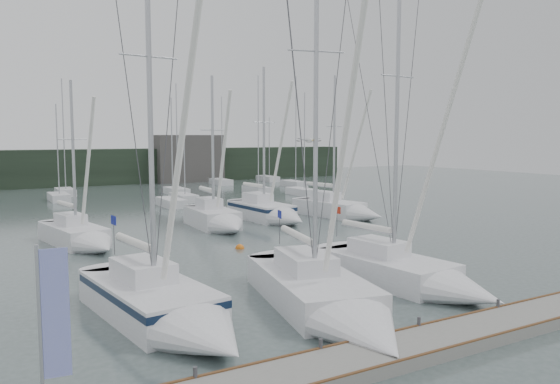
{
  "coord_description": "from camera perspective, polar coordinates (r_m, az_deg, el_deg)",
  "views": [
    {
      "loc": [
        -10.97,
        -17.16,
        6.74
      ],
      "look_at": [
        1.81,
        5.0,
        4.15
      ],
      "focal_mm": 35.0,
      "sensor_mm": 36.0,
      "label": 1
    }
  ],
  "objects": [
    {
      "name": "ground",
      "position": [
        21.45,
        2.55,
        -12.53
      ],
      "size": [
        160.0,
        160.0,
        0.0
      ],
      "primitive_type": "plane",
      "color": "#445251",
      "rests_on": "ground"
    },
    {
      "name": "dock",
      "position": [
        17.63,
        11.68,
        -16.11
      ],
      "size": [
        24.0,
        2.0,
        0.4
      ],
      "primitive_type": "cube",
      "color": "slate",
      "rests_on": "ground"
    },
    {
      "name": "far_treeline",
      "position": [
        80.03,
        -22.07,
        2.33
      ],
      "size": [
        90.0,
        4.0,
        5.0
      ],
      "primitive_type": "cube",
      "color": "black",
      "rests_on": "ground"
    },
    {
      "name": "far_building_right",
      "position": [
        82.48,
        -9.4,
        3.46
      ],
      "size": [
        10.0,
        3.0,
        7.0
      ],
      "primitive_type": "cube",
      "color": "#45423F",
      "rests_on": "ground"
    },
    {
      "name": "mast_forest",
      "position": [
        61.89,
        -19.22,
        -0.32
      ],
      "size": [
        50.84,
        27.6,
        14.83
      ],
      "color": "silver",
      "rests_on": "ground"
    },
    {
      "name": "sailboat_near_left",
      "position": [
        19.91,
        -11.33,
        -12.16
      ],
      "size": [
        4.22,
        10.3,
        16.17
      ],
      "rotation": [
        0.0,
        0.0,
        0.12
      ],
      "color": "silver",
      "rests_on": "ground"
    },
    {
      "name": "sailboat_near_center",
      "position": [
        20.53,
        5.6,
        -11.71
      ],
      "size": [
        5.53,
        11.57,
        17.03
      ],
      "rotation": [
        0.0,
        0.0,
        -0.21
      ],
      "color": "silver",
      "rests_on": "ground"
    },
    {
      "name": "sailboat_near_right",
      "position": [
        24.98,
        14.38,
        -8.7
      ],
      "size": [
        3.91,
        9.92,
        15.97
      ],
      "rotation": [
        0.0,
        0.0,
        0.1
      ],
      "color": "silver",
      "rests_on": "ground"
    },
    {
      "name": "sailboat_mid_b",
      "position": [
        35.43,
        -19.85,
        -4.61
      ],
      "size": [
        3.98,
        8.5,
        10.97
      ],
      "rotation": [
        0.0,
        0.0,
        0.19
      ],
      "color": "silver",
      "rests_on": "ground"
    },
    {
      "name": "sailboat_mid_c",
      "position": [
        40.06,
        -6.43,
        -3.01
      ],
      "size": [
        3.03,
        7.91,
        12.01
      ],
      "rotation": [
        0.0,
        0.0,
        -0.04
      ],
      "color": "silver",
      "rests_on": "ground"
    },
    {
      "name": "sailboat_mid_d",
      "position": [
        43.53,
        -0.87,
        -2.23
      ],
      "size": [
        3.49,
        9.0,
        13.22
      ],
      "rotation": [
        0.0,
        0.0,
        0.07
      ],
      "color": "silver",
      "rests_on": "ground"
    },
    {
      "name": "sailboat_mid_e",
      "position": [
        45.85,
        6.73,
        -1.93
      ],
      "size": [
        4.36,
        8.99,
        12.68
      ],
      "rotation": [
        0.0,
        0.0,
        0.2
      ],
      "color": "silver",
      "rests_on": "ground"
    },
    {
      "name": "buoy_a",
      "position": [
        29.24,
        -13.09,
        -7.69
      ],
      "size": [
        0.63,
        0.63,
        0.63
      ],
      "primitive_type": "sphere",
      "color": "#D26312",
      "rests_on": "ground"
    },
    {
      "name": "buoy_b",
      "position": [
        33.27,
        -4.22,
        -5.91
      ],
      "size": [
        0.55,
        0.55,
        0.55
      ],
      "primitive_type": "sphere",
      "color": "#D26312",
      "rests_on": "ground"
    },
    {
      "name": "dock_banner",
      "position": [
        12.64,
        -22.87,
        -12.61
      ],
      "size": [
        0.63,
        0.12,
        4.15
      ],
      "rotation": [
        0.0,
        0.0,
        -0.11
      ],
      "color": "#A7A9AF",
      "rests_on": "dock"
    },
    {
      "name": "seagull",
      "position": [
        21.36,
        3.04,
        5.44
      ],
      "size": [
        1.05,
        0.47,
        0.21
      ],
      "rotation": [
        0.0,
        0.0,
        0.09
      ],
      "color": "silver",
      "rests_on": "ground"
    }
  ]
}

